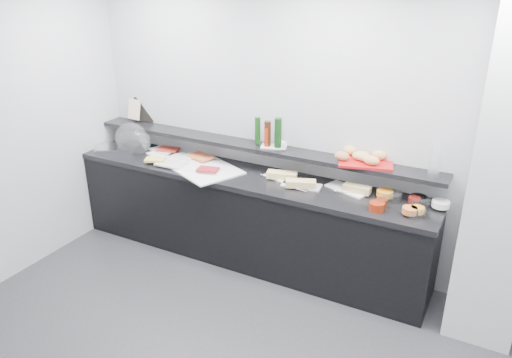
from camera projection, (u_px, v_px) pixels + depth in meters
The scene contains 54 objects.
back_wall at pixel (329, 131), 4.50m from camera, with size 5.00×0.02×2.70m, color #AAACB2.
column at pixel (509, 175), 3.57m from camera, with size 0.50×0.50×2.70m, color silver.
buffet_cabinet at pixel (246, 219), 4.92m from camera, with size 3.60×0.60×0.85m, color black.
counter_top at pixel (245, 177), 4.74m from camera, with size 3.62×0.62×0.05m, color black.
wall_shelf at pixel (254, 146), 4.79m from camera, with size 3.60×0.25×0.04m, color black.
cloche_base at pixel (118, 148), 5.37m from camera, with size 0.43×0.28×0.04m, color silver.
cloche_dome at pixel (133, 139), 5.31m from camera, with size 0.46×0.30×0.34m, color white.
linen_runner at pixel (194, 163), 5.00m from camera, with size 1.09×0.52×0.01m, color silver.
platter_meat_a at pixel (167, 150), 5.30m from camera, with size 0.33×0.22×0.01m, color silver.
food_meat_a at pixel (168, 149), 5.27m from camera, with size 0.22×0.14×0.02m, color maroon.
platter_salmon at pixel (182, 156), 5.14m from camera, with size 0.27×0.18×0.01m, color white.
food_salmon at pixel (201, 157), 5.07m from camera, with size 0.25×0.16×0.02m, color orange.
platter_cheese at pixel (171, 164), 4.93m from camera, with size 0.29×0.19×0.01m, color silver.
food_cheese at pixel (155, 160), 4.99m from camera, with size 0.20×0.12×0.02m, color #CFC550.
platter_meat_b at pixel (207, 169), 4.80m from camera, with size 0.27×0.18×0.01m, color white.
food_meat_b at pixel (208, 170), 4.75m from camera, with size 0.20×0.13×0.02m, color maroon.
sandwich_plate_left at pixel (283, 179), 4.63m from camera, with size 0.38×0.16×0.01m, color silver.
sandwich_food_left at pixel (282, 175), 4.61m from camera, with size 0.28×0.11×0.06m, color #E5CB78.
tongs_left at pixel (267, 176), 4.65m from camera, with size 0.01×0.01×0.16m, color silver.
sandwich_plate_mid at pixel (302, 185), 4.48m from camera, with size 0.35×0.15×0.01m, color silver.
sandwich_food_mid at pixel (301, 183), 4.43m from camera, with size 0.27×0.10×0.06m, color tan.
tongs_mid at pixel (299, 189), 4.37m from camera, with size 0.01×0.01×0.16m, color #B3B5BA.
sandwich_plate_right at pixel (347, 189), 4.40m from camera, with size 0.39×0.17×0.01m, color white.
sandwich_food_right at pixel (357, 189), 4.33m from camera, with size 0.24×0.09×0.06m, color tan.
tongs_right at pixel (343, 192), 4.33m from camera, with size 0.01×0.01×0.16m, color silver.
bowl_glass_fruit at pixel (391, 196), 4.20m from camera, with size 0.17×0.17×0.07m, color silver.
fill_glass_fruit at pixel (385, 193), 4.24m from camera, with size 0.14×0.14×0.05m, color orange.
bowl_black_jam at pixel (418, 200), 4.14m from camera, with size 0.14×0.14×0.07m, color black.
fill_black_jam at pixel (415, 200), 4.11m from camera, with size 0.10×0.10×0.05m, color #60110D.
bowl_glass_cream at pixel (420, 202), 4.10m from camera, with size 0.16×0.16×0.07m, color silver.
fill_glass_cream at pixel (441, 204), 4.05m from camera, with size 0.14×0.14×0.05m, color white.
bowl_red_jam at pixel (377, 206), 4.03m from camera, with size 0.13×0.13×0.07m, color maroon.
fill_red_jam at pixel (382, 202), 4.08m from camera, with size 0.09×0.09×0.05m, color #4F190B.
bowl_glass_salmon at pixel (416, 212), 3.93m from camera, with size 0.14×0.14×0.07m, color white.
fill_glass_salmon at pixel (410, 210), 3.94m from camera, with size 0.12×0.12×0.05m, color #CC6832.
bowl_black_fruit at pixel (416, 211), 3.95m from camera, with size 0.11×0.11×0.07m, color black.
fill_black_fruit at pixel (417, 210), 3.95m from camera, with size 0.11×0.11×0.05m, color orange.
framed_print at pixel (144, 110), 5.45m from camera, with size 0.24×0.02×0.26m, color black.
print_art at pixel (134, 109), 5.46m from camera, with size 0.17×0.00×0.22m, color beige.
condiment_tray at pixel (274, 146), 4.71m from camera, with size 0.24×0.15×0.01m, color white.
bottle_green_a at pixel (258, 131), 4.71m from camera, with size 0.05×0.05×0.26m, color #103C10.
bottle_brown at pixel (268, 134), 4.66m from camera, with size 0.06×0.06×0.24m, color #351609.
bottle_green_b at pixel (278, 133), 4.62m from camera, with size 0.07×0.07×0.28m, color black.
bottle_hot at pixel (266, 137), 4.66m from camera, with size 0.04×0.04×0.18m, color #A0270B.
shaker_salt at pixel (284, 146), 4.60m from camera, with size 0.04×0.04×0.07m, color white.
shaker_pepper at pixel (283, 145), 4.63m from camera, with size 0.03×0.03×0.07m, color white.
bread_tray at pixel (366, 162), 4.32m from camera, with size 0.45×0.32×0.02m, color #AC1215.
bread_roll_nw at pixel (350, 151), 4.44m from camera, with size 0.12×0.08×0.08m, color gold.
bread_roll_ne at pixel (379, 155), 4.33m from camera, with size 0.13×0.08×0.08m, color tan.
bread_roll_sw at pixel (342, 156), 4.31m from camera, with size 0.13×0.08×0.08m, color #AC6F41.
bread_roll_s at pixel (371, 160), 4.22m from camera, with size 0.15×0.09×0.08m, color tan.
bread_roll_midw at pixel (361, 156), 4.32m from camera, with size 0.16×0.10×0.08m, color gold.
bread_roll_mide at pixel (363, 157), 4.30m from camera, with size 0.15×0.09×0.08m, color tan.
carafe at pixel (435, 160), 3.98m from camera, with size 0.09×0.09×0.30m, color white.
Camera 1 is at (1.44, -2.11, 2.72)m, focal length 35.00 mm.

